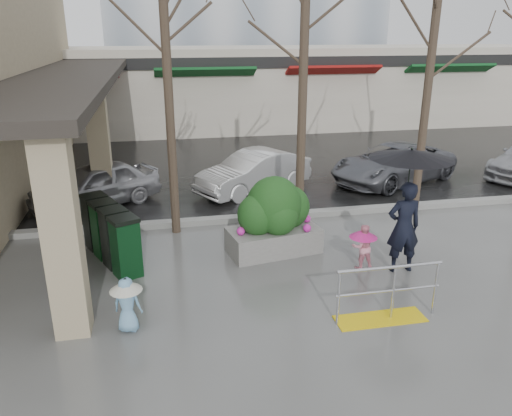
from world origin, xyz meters
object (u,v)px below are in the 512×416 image
object	(u,v)px
planter	(274,216)
news_boxes	(110,233)
car_c	(393,163)
tree_midwest	(305,10)
woman	(407,196)
car_a	(95,185)
car_b	(254,172)
tree_west	(164,16)
child_blue	(127,299)
tree_mideast	(435,27)
handrail	(385,300)
child_pink	(363,243)

from	to	relation	value
planter	news_boxes	world-z (taller)	planter
news_boxes	car_c	xyz separation A→B (m)	(8.77, 4.42, -0.01)
tree_midwest	woman	size ratio (longest dim) A/B	2.65
news_boxes	car_a	xyz separation A→B (m)	(-0.68, 3.85, -0.01)
woman	car_c	xyz separation A→B (m)	(2.79, 6.11, -1.01)
car_b	tree_west	bearing A→B (deg)	-70.68
tree_west	news_boxes	xyz separation A→B (m)	(-1.46, -1.39, -4.44)
tree_midwest	child_blue	bearing A→B (deg)	-134.56
woman	car_a	bearing A→B (deg)	-37.00
tree_mideast	car_b	xyz separation A→B (m)	(-3.93, 2.91, -4.23)
news_boxes	car_c	size ratio (longest dim) A/B	0.51
tree_west	child_blue	world-z (taller)	tree_west
planter	news_boxes	distance (m)	3.61
car_b	car_a	bearing A→B (deg)	-113.74
tree_midwest	car_c	size ratio (longest dim) A/B	1.54
handrail	tree_west	size ratio (longest dim) A/B	0.28
handrail	child_pink	bearing A→B (deg)	78.42
planter	car_b	world-z (taller)	planter
tree_west	planter	xyz separation A→B (m)	(2.13, -1.63, -4.23)
car_b	handrail	bearing A→B (deg)	-23.38
tree_west	car_a	size ratio (longest dim) A/B	1.84
handrail	planter	world-z (taller)	planter
child_pink	car_a	size ratio (longest dim) A/B	0.27
woman	tree_mideast	bearing A→B (deg)	-119.91
planter	car_a	bearing A→B (deg)	136.26
tree_west	woman	distance (m)	6.47
woman	car_b	xyz separation A→B (m)	(-1.95, 6.00, -1.01)
handrail	news_boxes	world-z (taller)	news_boxes
tree_mideast	car_c	world-z (taller)	tree_mideast
car_b	child_pink	bearing A→B (deg)	-17.52
woman	tree_midwest	bearing A→B (deg)	-64.12
handrail	tree_mideast	distance (m)	7.28
woman	car_a	distance (m)	8.73
car_a	car_c	distance (m)	9.47
car_c	car_b	bearing A→B (deg)	-113.16
woman	car_b	bearing A→B (deg)	-69.23
car_b	car_c	bearing A→B (deg)	62.16
woman	car_b	size ratio (longest dim) A/B	0.69
child_blue	car_c	world-z (taller)	car_c
tree_midwest	child_blue	distance (m)	7.58
planter	tree_mideast	bearing A→B (deg)	20.52
car_a	car_c	world-z (taller)	same
car_c	child_pink	bearing A→B (deg)	-55.73
tree_midwest	planter	distance (m)	4.80
planter	car_b	distance (m)	4.57
handrail	tree_west	world-z (taller)	tree_west
handrail	planter	xyz separation A→B (m)	(-1.23, 3.17, 0.47)
handrail	car_c	world-z (taller)	car_c
tree_west	handrail	bearing A→B (deg)	-55.01
woman	car_a	world-z (taller)	woman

